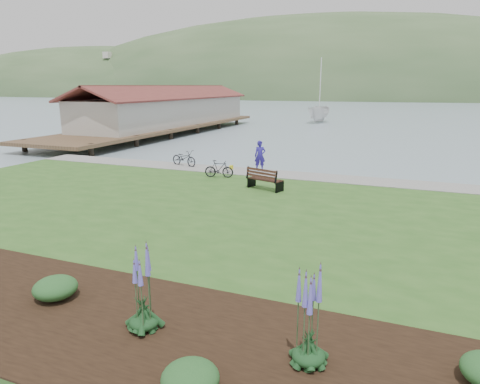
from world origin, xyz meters
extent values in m
plane|color=gray|center=(0.00, 0.00, 0.00)|extent=(600.00, 600.00, 0.00)
cube|color=#2D571E|center=(0.00, -2.00, 0.20)|extent=(34.00, 20.00, 0.40)
cube|color=gray|center=(0.00, 6.90, 0.42)|extent=(34.00, 2.20, 0.03)
cube|color=black|center=(3.00, -9.80, 0.42)|extent=(24.00, 4.40, 0.04)
cube|color=#4C3826|center=(-20.00, 26.00, 0.85)|extent=(8.00, 36.00, 0.30)
cube|color=#B2ADA3|center=(-20.00, 28.00, 2.50)|extent=(6.40, 28.00, 3.00)
cube|color=#311A13|center=(0.16, 3.13, 0.90)|extent=(1.89, 1.17, 0.06)
cube|color=#311A13|center=(0.05, 2.81, 1.24)|extent=(1.75, 0.74, 0.56)
cube|color=black|center=(-0.67, 3.41, 0.65)|extent=(0.26, 0.60, 0.49)
cube|color=black|center=(0.98, 2.85, 0.65)|extent=(0.26, 0.60, 0.49)
imported|color=navy|center=(-1.65, 7.50, 1.46)|extent=(0.92, 0.80, 2.13)
imported|color=black|center=(-6.67, 7.20, 0.91)|extent=(1.16, 2.07, 1.02)
imported|color=black|center=(-3.13, 4.82, 0.89)|extent=(0.81, 1.67, 0.97)
imported|color=silver|center=(-6.43, 47.78, 0.00)|extent=(11.91, 12.10, 29.78)
cube|color=yellow|center=(-3.40, 7.20, 0.53)|extent=(0.17, 0.25, 0.27)
ellipsoid|color=#133419|center=(1.82, -9.76, 0.59)|extent=(0.62, 0.62, 0.31)
cone|color=#564EB5|center=(1.82, -9.76, 1.64)|extent=(0.40, 0.40, 1.78)
ellipsoid|color=#133419|center=(5.28, -9.62, 0.59)|extent=(0.62, 0.62, 0.31)
cone|color=#564EB5|center=(5.28, -9.62, 1.69)|extent=(0.40, 0.40, 1.89)
ellipsoid|color=#1E4C21|center=(-0.92, -9.41, 0.70)|extent=(1.03, 1.03, 0.52)
ellipsoid|color=#1E4C21|center=(3.62, -11.07, 0.69)|extent=(0.98, 0.98, 0.49)
camera|label=1|loc=(6.67, -16.44, 5.39)|focal=32.00mm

